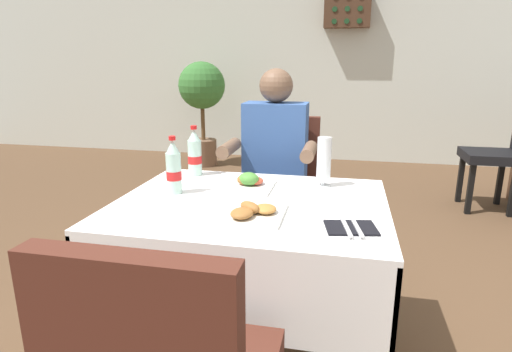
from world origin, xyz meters
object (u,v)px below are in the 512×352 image
at_px(plate_near_camera, 251,212).
at_px(cola_bottle_secondary, 195,154).
at_px(main_dining_table, 251,240).
at_px(cola_bottle_primary, 174,169).
at_px(chair_far_diner_seat, 281,188).
at_px(beer_glass_left, 324,162).
at_px(seated_diner_far, 274,167).
at_px(plate_far_diner, 248,182).
at_px(napkin_cutlery_set, 351,227).
at_px(wall_bottle_rack, 347,10).
at_px(background_chair_left, 502,149).
at_px(potted_plant_corner, 202,96).

relative_size(plate_near_camera, cola_bottle_secondary, 1.02).
distance_m(main_dining_table, plate_near_camera, 0.26).
bearing_deg(cola_bottle_primary, chair_far_diner_seat, 66.24).
bearing_deg(beer_glass_left, seated_diner_far, 124.76).
height_order(chair_far_diner_seat, plate_far_diner, chair_far_diner_seat).
xyz_separation_m(chair_far_diner_seat, plate_far_diner, (-0.05, -0.64, 0.21)).
xyz_separation_m(main_dining_table, napkin_cutlery_set, (0.40, -0.22, 0.18)).
distance_m(beer_glass_left, napkin_cutlery_set, 0.52).
xyz_separation_m(napkin_cutlery_set, wall_bottle_rack, (-0.10, 4.25, 1.16)).
xyz_separation_m(seated_diner_far, cola_bottle_secondary, (-0.34, -0.37, 0.14)).
xyz_separation_m(seated_diner_far, background_chair_left, (1.74, 1.66, -0.16)).
bearing_deg(main_dining_table, potted_plant_corner, 112.23).
bearing_deg(plate_near_camera, background_chair_left, 56.69).
bearing_deg(napkin_cutlery_set, chair_far_diner_seat, 110.92).
distance_m(plate_far_diner, cola_bottle_secondary, 0.36).
distance_m(background_chair_left, wall_bottle_rack, 2.56).
bearing_deg(plate_far_diner, cola_bottle_secondary, 153.01).
height_order(cola_bottle_secondary, wall_bottle_rack, wall_bottle_rack).
height_order(background_chair_left, wall_bottle_rack, wall_bottle_rack).
xyz_separation_m(beer_glass_left, cola_bottle_secondary, (-0.64, 0.07, -0.00)).
xyz_separation_m(main_dining_table, beer_glass_left, (0.28, 0.28, 0.29)).
bearing_deg(napkin_cutlery_set, beer_glass_left, 104.04).
height_order(cola_bottle_secondary, potted_plant_corner, potted_plant_corner).
relative_size(main_dining_table, beer_glass_left, 4.82).
bearing_deg(seated_diner_far, cola_bottle_primary, -114.99).
distance_m(background_chair_left, potted_plant_corner, 3.32).
distance_m(cola_bottle_secondary, wall_bottle_rack, 3.89).
bearing_deg(plate_far_diner, potted_plant_corner, 112.55).
bearing_deg(main_dining_table, chair_far_diner_seat, 90.00).
bearing_deg(plate_far_diner, background_chair_left, 51.13).
xyz_separation_m(chair_far_diner_seat, beer_glass_left, (0.28, -0.55, 0.30)).
height_order(beer_glass_left, potted_plant_corner, potted_plant_corner).
height_order(napkin_cutlery_set, wall_bottle_rack, wall_bottle_rack).
bearing_deg(plate_near_camera, potted_plant_corner, 111.80).
relative_size(chair_far_diner_seat, wall_bottle_rack, 1.73).
relative_size(plate_far_diner, cola_bottle_secondary, 0.94).
distance_m(cola_bottle_primary, background_chair_left, 3.13).
bearing_deg(plate_near_camera, main_dining_table, 102.64).
relative_size(cola_bottle_primary, background_chair_left, 0.26).
distance_m(beer_glass_left, potted_plant_corner, 3.60).
relative_size(main_dining_table, napkin_cutlery_set, 5.58).
height_order(beer_glass_left, background_chair_left, same).
bearing_deg(background_chair_left, napkin_cutlery_set, -116.84).
bearing_deg(cola_bottle_primary, wall_bottle_rack, 80.75).
bearing_deg(main_dining_table, plate_near_camera, -77.36).
height_order(chair_far_diner_seat, background_chair_left, same).
bearing_deg(plate_far_diner, cola_bottle_primary, -153.25).
bearing_deg(potted_plant_corner, chair_far_diner_seat, -61.74).
xyz_separation_m(background_chair_left, potted_plant_corner, (-3.13, 1.08, 0.32)).
relative_size(seated_diner_far, plate_near_camera, 4.96).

